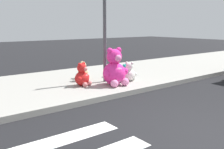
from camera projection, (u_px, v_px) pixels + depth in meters
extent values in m
plane|color=black|center=(206.00, 141.00, 4.42)|extent=(60.00, 60.00, 0.00)
cube|color=#9E9B93|center=(67.00, 83.00, 8.45)|extent=(28.00, 4.40, 0.15)
cube|color=white|center=(35.00, 147.00, 4.18)|extent=(3.20, 0.45, 0.00)
cylinder|color=#4C4C51|center=(105.00, 33.00, 8.10)|extent=(0.11, 0.11, 3.20)
sphere|color=#F22D93|center=(114.00, 74.00, 7.89)|extent=(0.72, 0.72, 0.72)
ellipsoid|color=pink|center=(119.00, 75.00, 7.68)|extent=(0.40, 0.18, 0.47)
sphere|color=#F22D93|center=(114.00, 57.00, 7.79)|extent=(0.47, 0.47, 0.47)
sphere|color=pink|center=(118.00, 58.00, 7.63)|extent=(0.22, 0.22, 0.22)
sphere|color=#F22D93|center=(119.00, 50.00, 7.84)|extent=(0.18, 0.18, 0.18)
sphere|color=#F22D93|center=(125.00, 71.00, 7.99)|extent=(0.22, 0.22, 0.22)
sphere|color=pink|center=(125.00, 82.00, 7.79)|extent=(0.25, 0.25, 0.25)
sphere|color=#F22D93|center=(110.00, 51.00, 7.66)|extent=(0.18, 0.18, 0.18)
sphere|color=#F22D93|center=(107.00, 73.00, 7.62)|extent=(0.22, 0.22, 0.22)
sphere|color=pink|center=(114.00, 83.00, 7.58)|extent=(0.25, 0.25, 0.25)
sphere|color=white|center=(129.00, 75.00, 8.48)|extent=(0.40, 0.40, 0.40)
ellipsoid|color=white|center=(130.00, 74.00, 8.62)|extent=(0.20, 0.23, 0.26)
sphere|color=white|center=(129.00, 66.00, 8.42)|extent=(0.26, 0.26, 0.26)
sphere|color=white|center=(130.00, 66.00, 8.53)|extent=(0.12, 0.12, 0.12)
sphere|color=white|center=(127.00, 63.00, 8.43)|extent=(0.10, 0.10, 0.10)
sphere|color=white|center=(124.00, 73.00, 8.58)|extent=(0.12, 0.12, 0.12)
sphere|color=white|center=(127.00, 78.00, 8.70)|extent=(0.14, 0.14, 0.14)
sphere|color=white|center=(132.00, 63.00, 8.38)|extent=(0.10, 0.10, 0.10)
sphere|color=white|center=(135.00, 74.00, 8.47)|extent=(0.12, 0.12, 0.12)
sphere|color=white|center=(134.00, 78.00, 8.63)|extent=(0.14, 0.14, 0.14)
sphere|color=teal|center=(125.00, 73.00, 9.01)|extent=(0.30, 0.30, 0.30)
ellipsoid|color=#7BBFBC|center=(122.00, 73.00, 9.06)|extent=(0.18, 0.13, 0.20)
sphere|color=teal|center=(125.00, 67.00, 8.96)|extent=(0.20, 0.20, 0.20)
sphere|color=#7BBFBC|center=(123.00, 67.00, 9.01)|extent=(0.09, 0.09, 0.09)
sphere|color=teal|center=(124.00, 65.00, 8.89)|extent=(0.08, 0.08, 0.08)
sphere|color=teal|center=(122.00, 73.00, 8.90)|extent=(0.09, 0.09, 0.09)
sphere|color=#7BBFBC|center=(120.00, 76.00, 9.02)|extent=(0.10, 0.10, 0.10)
sphere|color=teal|center=(126.00, 65.00, 9.01)|extent=(0.08, 0.08, 0.08)
sphere|color=teal|center=(125.00, 72.00, 9.14)|extent=(0.09, 0.09, 0.09)
sphere|color=#7BBFBC|center=(122.00, 75.00, 9.16)|extent=(0.10, 0.10, 0.10)
sphere|color=olive|center=(82.00, 76.00, 8.49)|extent=(0.33, 0.33, 0.33)
ellipsoid|color=tan|center=(80.00, 76.00, 8.39)|extent=(0.12, 0.20, 0.22)
sphere|color=olive|center=(82.00, 69.00, 8.44)|extent=(0.22, 0.22, 0.22)
sphere|color=tan|center=(80.00, 69.00, 8.37)|extent=(0.10, 0.10, 0.10)
sphere|color=olive|center=(83.00, 66.00, 8.38)|extent=(0.08, 0.08, 0.08)
sphere|color=olive|center=(85.00, 76.00, 8.36)|extent=(0.10, 0.10, 0.10)
sphere|color=tan|center=(81.00, 80.00, 8.34)|extent=(0.11, 0.11, 0.11)
sphere|color=olive|center=(80.00, 66.00, 8.47)|extent=(0.08, 0.08, 0.08)
sphere|color=olive|center=(78.00, 75.00, 8.54)|extent=(0.10, 0.10, 0.10)
sphere|color=tan|center=(77.00, 79.00, 8.45)|extent=(0.11, 0.11, 0.11)
sphere|color=red|center=(82.00, 79.00, 7.80)|extent=(0.45, 0.45, 0.45)
ellipsoid|color=#DB7B7B|center=(86.00, 79.00, 7.73)|extent=(0.26, 0.19, 0.29)
sphere|color=red|center=(82.00, 68.00, 7.73)|extent=(0.29, 0.29, 0.29)
sphere|color=#DB7B7B|center=(85.00, 69.00, 7.68)|extent=(0.13, 0.13, 0.13)
sphere|color=red|center=(84.00, 64.00, 7.80)|extent=(0.11, 0.11, 0.11)
sphere|color=red|center=(87.00, 76.00, 7.95)|extent=(0.14, 0.14, 0.14)
sphere|color=#DB7B7B|center=(89.00, 83.00, 7.85)|extent=(0.15, 0.15, 0.15)
sphere|color=red|center=(80.00, 65.00, 7.62)|extent=(0.11, 0.11, 0.11)
sphere|color=red|center=(80.00, 79.00, 7.58)|extent=(0.14, 0.14, 0.14)
sphere|color=#DB7B7B|center=(85.00, 85.00, 7.64)|extent=(0.15, 0.15, 0.15)
sphere|color=#8CD133|center=(111.00, 72.00, 9.22)|extent=(0.29, 0.29, 0.29)
ellipsoid|color=#B8DE87|center=(108.00, 72.00, 9.24)|extent=(0.16, 0.15, 0.19)
sphere|color=#8CD133|center=(111.00, 67.00, 9.17)|extent=(0.19, 0.19, 0.19)
sphere|color=#B8DE87|center=(109.00, 67.00, 9.19)|extent=(0.09, 0.09, 0.09)
sphere|color=#8CD133|center=(110.00, 65.00, 9.10)|extent=(0.07, 0.07, 0.07)
sphere|color=#8CD133|center=(109.00, 73.00, 9.09)|extent=(0.09, 0.09, 0.09)
sphere|color=#B8DE87|center=(107.00, 75.00, 9.18)|extent=(0.10, 0.10, 0.10)
sphere|color=#8CD133|center=(111.00, 64.00, 9.22)|extent=(0.07, 0.07, 0.07)
sphere|color=#8CD133|center=(111.00, 71.00, 9.35)|extent=(0.09, 0.09, 0.09)
sphere|color=#B8DE87|center=(108.00, 74.00, 9.34)|extent=(0.10, 0.10, 0.10)
sphere|color=tan|center=(83.00, 73.00, 8.94)|extent=(0.37, 0.37, 0.37)
ellipsoid|color=beige|center=(80.00, 73.00, 8.88)|extent=(0.11, 0.21, 0.24)
sphere|color=tan|center=(83.00, 65.00, 8.89)|extent=(0.24, 0.24, 0.24)
sphere|color=beige|center=(80.00, 66.00, 8.84)|extent=(0.11, 0.11, 0.11)
sphere|color=tan|center=(84.00, 63.00, 8.80)|extent=(0.09, 0.09, 0.09)
sphere|color=tan|center=(84.00, 73.00, 8.76)|extent=(0.11, 0.11, 0.11)
sphere|color=beige|center=(80.00, 77.00, 8.80)|extent=(0.13, 0.13, 0.13)
sphere|color=tan|center=(82.00, 62.00, 8.94)|extent=(0.09, 0.09, 0.09)
sphere|color=tan|center=(80.00, 71.00, 9.06)|extent=(0.11, 0.11, 0.11)
sphere|color=beige|center=(78.00, 76.00, 8.98)|extent=(0.13, 0.13, 0.13)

